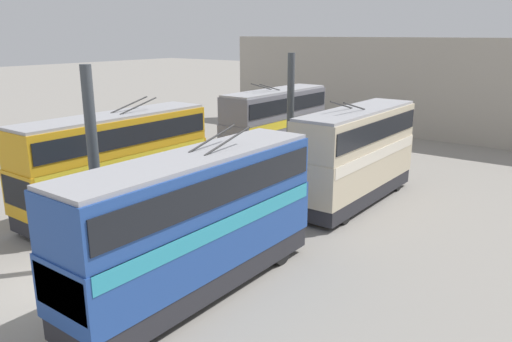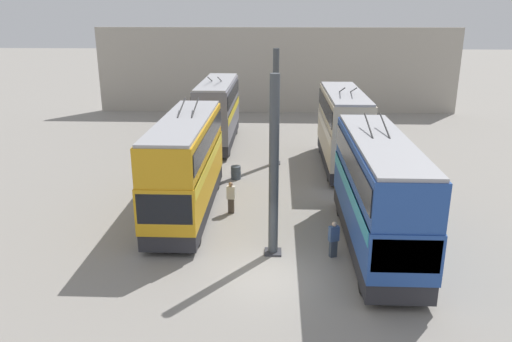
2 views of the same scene
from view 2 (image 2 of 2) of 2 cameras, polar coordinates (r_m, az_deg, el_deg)
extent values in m
plane|color=gray|center=(19.89, 1.88, -12.19)|extent=(240.00, 240.00, 0.00)
cube|color=#A8A093|center=(50.91, 2.36, 11.40)|extent=(0.50, 36.00, 8.37)
cylinder|color=#42474C|center=(20.32, 2.06, 0.32)|extent=(0.41, 0.41, 7.66)
cube|color=#333338|center=(21.77, 1.94, -9.23)|extent=(0.73, 0.73, 0.08)
cylinder|color=#42474C|center=(33.12, 2.25, 7.23)|extent=(0.41, 0.41, 7.66)
cube|color=#333338|center=(34.03, 2.17, 0.95)|extent=(0.73, 0.73, 0.08)
cylinder|color=black|center=(19.64, 18.43, -11.80)|extent=(1.08, 0.30, 1.08)
cylinder|color=black|center=(19.17, 12.25, -12.01)|extent=(1.08, 0.30, 1.08)
cylinder|color=black|center=(26.01, 14.25, -3.92)|extent=(1.08, 0.30, 1.08)
cylinder|color=black|center=(25.65, 9.64, -3.91)|extent=(1.08, 0.30, 1.08)
cube|color=#28282D|center=(22.55, 13.39, -6.89)|extent=(10.07, 2.45, 0.79)
cube|color=#234793|center=(22.03, 13.64, -3.71)|extent=(10.27, 2.50, 1.90)
cube|color=teal|center=(21.80, 13.77, -2.05)|extent=(9.97, 2.54, 0.55)
cube|color=#234793|center=(21.44, 14.00, 0.87)|extent=(10.17, 2.43, 1.78)
cube|color=black|center=(21.41, 14.02, 1.10)|extent=(9.86, 2.51, 0.98)
cube|color=#9E9EA3|center=(21.18, 14.19, 3.35)|extent=(10.07, 2.25, 0.14)
cube|color=black|center=(17.44, 16.78, -9.26)|extent=(0.12, 2.30, 1.22)
cylinder|color=#282828|center=(22.40, 14.51, 5.05)|extent=(2.35, 0.07, 0.65)
cylinder|color=#282828|center=(22.26, 12.74, 5.11)|extent=(2.35, 0.07, 0.65)
cylinder|color=black|center=(37.06, 10.72, 2.73)|extent=(0.90, 0.30, 0.90)
cylinder|color=black|center=(36.81, 7.48, 2.79)|extent=(0.90, 0.30, 0.90)
cylinder|color=black|center=(30.93, 12.34, -0.43)|extent=(0.90, 0.30, 0.90)
cylinder|color=black|center=(30.64, 8.47, -0.38)|extent=(0.90, 0.30, 0.90)
cube|color=#28282D|center=(33.69, 9.74, 1.56)|extent=(9.28, 2.45, 0.75)
cube|color=beige|center=(33.32, 9.86, 3.87)|extent=(9.47, 2.50, 2.05)
cube|color=silver|center=(33.15, 9.93, 5.13)|extent=(9.19, 2.54, 0.55)
cube|color=beige|center=(32.92, 10.04, 7.13)|extent=(9.38, 2.43, 1.80)
cube|color=black|center=(32.90, 10.05, 7.28)|extent=(9.09, 2.51, 0.99)
cube|color=#9E9EA3|center=(32.75, 10.13, 8.80)|extent=(9.28, 2.25, 0.14)
cube|color=black|center=(37.80, 9.02, 5.90)|extent=(0.12, 2.30, 1.31)
cylinder|color=#282828|center=(31.59, 11.08, 9.08)|extent=(2.35, 0.07, 0.65)
cylinder|color=#282828|center=(31.49, 9.80, 9.12)|extent=(2.35, 0.07, 0.65)
cylinder|color=black|center=(22.38, -6.79, -7.31)|extent=(0.96, 0.30, 0.96)
cylinder|color=black|center=(22.80, -12.04, -7.10)|extent=(0.96, 0.30, 0.96)
cylinder|color=black|center=(29.09, -4.56, -1.18)|extent=(0.96, 0.30, 0.96)
cylinder|color=black|center=(29.41, -8.63, -1.11)|extent=(0.96, 0.30, 0.96)
cube|color=#28282D|center=(25.89, -7.81, -3.36)|extent=(10.10, 2.45, 0.77)
cube|color=gold|center=(25.41, -7.95, -0.40)|extent=(10.31, 2.50, 2.05)
cube|color=yellow|center=(25.19, -8.02, 1.23)|extent=(10.00, 2.54, 0.55)
cube|color=gold|center=(24.89, -8.13, 3.71)|extent=(10.20, 2.43, 1.71)
cube|color=black|center=(24.87, -8.14, 3.90)|extent=(9.89, 2.51, 0.94)
cube|color=#9E9EA3|center=(24.68, -8.22, 5.79)|extent=(10.10, 2.25, 0.14)
cube|color=black|center=(20.66, -10.43, -4.30)|extent=(0.12, 2.30, 1.31)
cylinder|color=#282828|center=(25.80, -6.98, 7.18)|extent=(2.35, 0.07, 0.65)
cylinder|color=#282828|center=(25.92, -8.52, 7.17)|extent=(2.35, 0.07, 0.65)
cylinder|color=black|center=(42.12, -2.37, 4.97)|extent=(1.07, 0.30, 1.07)
cylinder|color=black|center=(42.34, -5.21, 4.98)|extent=(1.07, 0.30, 1.07)
cylinder|color=black|center=(35.68, -3.24, 2.57)|extent=(1.07, 0.30, 1.07)
cylinder|color=black|center=(35.95, -6.58, 2.59)|extent=(1.07, 0.30, 1.07)
cube|color=#28282D|center=(38.87, -4.33, 4.06)|extent=(9.47, 2.45, 0.79)
cube|color=slate|center=(38.56, -4.38, 6.02)|extent=(9.66, 2.50, 1.92)
cube|color=yellow|center=(38.43, -4.41, 7.02)|extent=(9.37, 2.54, 0.55)
cube|color=slate|center=(38.23, -4.45, 8.71)|extent=(9.57, 2.43, 1.75)
cube|color=black|center=(38.21, -4.45, 8.84)|extent=(9.28, 2.51, 0.96)
cube|color=#9E9EA3|center=(38.09, -4.48, 10.12)|extent=(9.47, 2.25, 0.14)
cube|color=black|center=(43.18, -3.65, 7.58)|extent=(0.12, 2.30, 1.23)
cylinder|color=#282828|center=(36.81, -4.17, 10.42)|extent=(2.35, 0.07, 0.65)
cylinder|color=#282828|center=(36.90, -5.27, 10.41)|extent=(2.35, 0.07, 0.65)
cube|color=#384251|center=(21.56, 8.80, -8.75)|extent=(0.30, 0.35, 0.74)
cube|color=#3D5684|center=(21.26, 8.89, -7.07)|extent=(0.38, 0.48, 0.65)
sphere|color=beige|center=(21.09, 8.95, -6.02)|extent=(0.21, 0.21, 0.21)
cube|color=#473D33|center=(25.70, -2.86, -3.99)|extent=(0.23, 0.32, 0.78)
cube|color=beige|center=(25.43, -2.88, -2.47)|extent=(0.28, 0.44, 0.68)
sphere|color=#A37A5B|center=(25.28, -2.90, -1.52)|extent=(0.22, 0.22, 0.22)
cylinder|color=#424C56|center=(30.79, -2.32, -0.18)|extent=(0.61, 0.61, 0.81)
cylinder|color=#424C56|center=(30.79, -2.32, -0.18)|extent=(0.64, 0.64, 0.04)
camera|label=1|loc=(17.75, 62.66, 4.20)|focal=35.00mm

